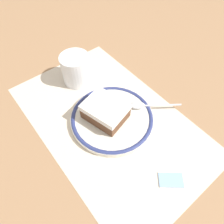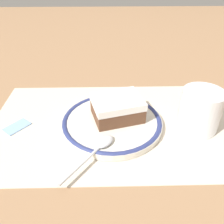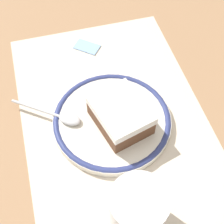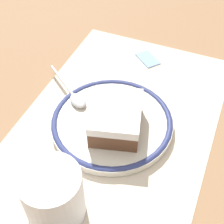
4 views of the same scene
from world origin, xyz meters
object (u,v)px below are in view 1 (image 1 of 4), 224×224
Objects in this scene: spoon at (142,105)px; sugar_packet at (171,180)px; cake_slice at (105,111)px; cup at (76,71)px; plate at (112,118)px.

spoon is 2.28× the size of sugar_packet.
cake_slice is 1.37× the size of cup.
plate is at bearing 46.53° from cake_slice.
plate is 1.77× the size of spoon.
sugar_packet is at bearing 0.33° from plate.
cake_slice is (-0.01, -0.01, 0.03)m from plate.
plate is 2.45× the size of cup.
cake_slice is 0.21m from sugar_packet.
sugar_packet is (0.19, 0.00, -0.01)m from plate.
plate is 0.08m from spoon.
plate is 0.17m from cup.
sugar_packet is at bearing 3.51° from cake_slice.
cake_slice reaches higher than sugar_packet.
spoon is at bearing 155.17° from sugar_packet.
cup is at bearing 172.25° from cake_slice.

